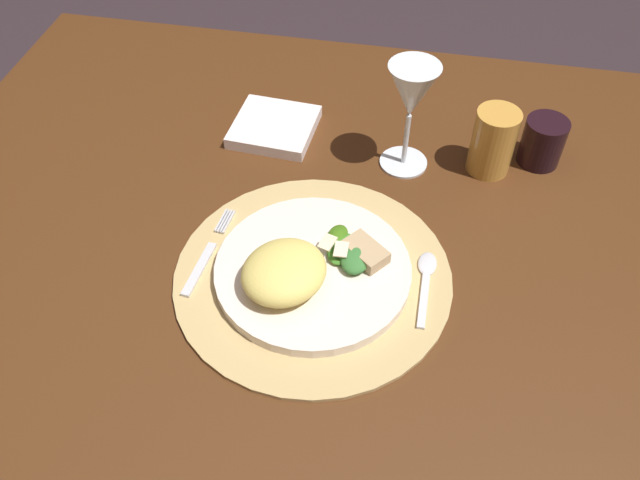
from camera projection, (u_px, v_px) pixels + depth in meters
ground_plane at (310, 460)px, 1.46m from camera, size 6.00×6.00×0.00m
dining_table at (305, 300)px, 1.02m from camera, size 1.24×1.06×0.73m
placemat at (313, 276)px, 0.88m from camera, size 0.37×0.37×0.01m
dinner_plate at (313, 270)px, 0.87m from camera, size 0.26×0.26×0.02m
pasta_serving at (284, 272)px, 0.83m from camera, size 0.15×0.15×0.05m
salad_greens at (348, 251)px, 0.87m from camera, size 0.07×0.08×0.03m
bread_piece at (365, 252)px, 0.87m from camera, size 0.07×0.07×0.02m
fork at (207, 255)px, 0.89m from camera, size 0.03×0.16×0.00m
spoon at (426, 276)px, 0.87m from camera, size 0.03×0.13×0.01m
napkin at (274, 127)px, 1.08m from camera, size 0.14×0.13×0.02m
wine_glass at (412, 96)px, 0.94m from camera, size 0.08×0.08×0.18m
amber_tumbler at (493, 142)px, 0.99m from camera, size 0.07×0.07×0.11m
dark_tumbler at (543, 142)px, 1.01m from camera, size 0.07×0.07×0.08m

